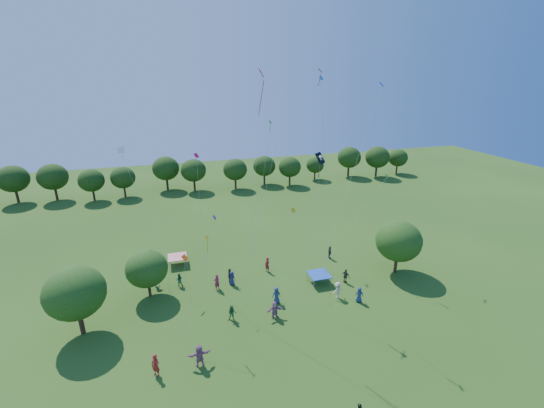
{
  "coord_description": "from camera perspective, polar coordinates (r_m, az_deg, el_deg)",
  "views": [
    {
      "loc": [
        -8.5,
        -14.73,
        21.8
      ],
      "look_at": [
        0.0,
        14.0,
        11.0
      ],
      "focal_mm": 24.0,
      "sensor_mm": 36.0,
      "label": 1
    }
  ],
  "objects": [
    {
      "name": "small_kite_9",
      "position": [
        37.5,
        -13.52,
        -8.44
      ],
      "size": [
        0.71,
        0.78,
        3.53
      ],
      "color": "#E64E0C"
    },
    {
      "name": "crowd_person_0",
      "position": [
        38.65,
        13.53,
        -13.68
      ],
      "size": [
        0.92,
        0.79,
        1.64
      ],
      "primitive_type": "imported",
      "rotation": [
        0.0,
        0.0,
        2.6
      ],
      "color": "navy",
      "rests_on": "ground"
    },
    {
      "name": "crowd_person_2",
      "position": [
        35.47,
        -6.29,
        -16.63
      ],
      "size": [
        0.87,
        0.62,
        1.59
      ],
      "primitive_type": "imported",
      "rotation": [
        0.0,
        0.0,
        6.01
      ],
      "color": "#275B2B",
      "rests_on": "ground"
    },
    {
      "name": "small_kite_11",
      "position": [
        40.86,
        15.49,
        1.11
      ],
      "size": [
        5.75,
        1.94,
        10.46
      ],
      "color": "green"
    },
    {
      "name": "crowd_person_9",
      "position": [
        38.81,
        10.25,
        -13.14
      ],
      "size": [
        1.26,
        0.83,
        1.78
      ],
      "primitive_type": "imported",
      "rotation": [
        0.0,
        0.0,
        3.43
      ],
      "color": "beige",
      "rests_on": "ground"
    },
    {
      "name": "small_kite_10",
      "position": [
        30.87,
        -10.91,
        -8.67
      ],
      "size": [
        2.84,
        2.27,
        7.93
      ],
      "color": "yellow"
    },
    {
      "name": "small_kite_5",
      "position": [
        41.0,
        -9.2,
        -3.08
      ],
      "size": [
        1.68,
        1.09,
        5.65
      ],
      "color": "#621583"
    },
    {
      "name": "near_tree_west",
      "position": [
        36.03,
        -28.53,
        -12.14
      ],
      "size": [
        5.09,
        5.09,
        6.47
      ],
      "color": "#422B19",
      "rests_on": "ground"
    },
    {
      "name": "small_kite_2",
      "position": [
        38.93,
        4.31,
        -2.56
      ],
      "size": [
        4.61,
        1.07,
        7.2
      ],
      "color": "yellow"
    },
    {
      "name": "crowd_person_14",
      "position": [
        41.38,
        -14.36,
        -11.43
      ],
      "size": [
        0.77,
        0.44,
        1.51
      ],
      "primitive_type": "imported",
      "rotation": [
        0.0,
        0.0,
        3.09
      ],
      "color": "#275B38",
      "rests_on": "ground"
    },
    {
      "name": "crowd_person_4",
      "position": [
        41.44,
        11.48,
        -11.01
      ],
      "size": [
        0.89,
        1.07,
        1.67
      ],
      "primitive_type": "imported",
      "rotation": [
        0.0,
        0.0,
        2.13
      ],
      "color": "#3D3531",
      "rests_on": "ground"
    },
    {
      "name": "crowd_person_13",
      "position": [
        42.67,
        -0.75,
        -9.51
      ],
      "size": [
        0.69,
        0.79,
        1.8
      ],
      "primitive_type": "imported",
      "rotation": [
        0.0,
        0.0,
        5.18
      ],
      "color": "maroon",
      "rests_on": "ground"
    },
    {
      "name": "tent_red_stripe",
      "position": [
        45.48,
        -14.63,
        -8.05
      ],
      "size": [
        2.2,
        2.2,
        1.1
      ],
      "color": "red",
      "rests_on": "ground"
    },
    {
      "name": "crowd_person_8",
      "position": [
        35.66,
        0.71,
        -16.36
      ],
      "size": [
        0.77,
        0.45,
        1.5
      ],
      "primitive_type": "imported",
      "rotation": [
        0.0,
        0.0,
        0.07
      ],
      "color": "#204C25",
      "rests_on": "ground"
    },
    {
      "name": "near_tree_east",
      "position": [
        43.66,
        19.26,
        -5.52
      ],
      "size": [
        5.14,
        5.14,
        6.26
      ],
      "color": "#422B19",
      "rests_on": "ground"
    },
    {
      "name": "crowd_person_5",
      "position": [
        31.36,
        -11.31,
        -22.3
      ],
      "size": [
        1.82,
        0.74,
        1.92
      ],
      "primitive_type": "imported",
      "rotation": [
        0.0,
        0.0,
        3.2
      ],
      "color": "#995982",
      "rests_on": "ground"
    },
    {
      "name": "crowd_person_6",
      "position": [
        40.54,
        -6.29,
        -11.51
      ],
      "size": [
        0.85,
        0.86,
        1.6
      ],
      "primitive_type": "imported",
      "rotation": [
        0.0,
        0.0,
        2.33
      ],
      "color": "navy",
      "rests_on": "ground"
    },
    {
      "name": "small_kite_1",
      "position": [
        44.71,
        0.83,
        10.46
      ],
      "size": [
        6.19,
        5.87,
        18.43
      ],
      "color": "orange"
    },
    {
      "name": "small_kite_7",
      "position": [
        43.64,
        8.01,
        11.28
      ],
      "size": [
        1.76,
        7.7,
        20.18
      ],
      "color": "#0E7FD4"
    },
    {
      "name": "crowd_person_10",
      "position": [
        40.78,
        -6.64,
        -11.16
      ],
      "size": [
        0.71,
        1.14,
        1.8
      ],
      "primitive_type": "imported",
      "rotation": [
        0.0,
        0.0,
        1.33
      ],
      "color": "#3F3832",
      "rests_on": "ground"
    },
    {
      "name": "crowd_person_3",
      "position": [
        41.95,
        -17.79,
        -11.24
      ],
      "size": [
        0.76,
        1.16,
        1.64
      ],
      "primitive_type": "imported",
      "rotation": [
        0.0,
        0.0,
        1.3
      ],
      "color": "beige",
      "rests_on": "ground"
    },
    {
      "name": "crowd_person_1",
      "position": [
        31.37,
        -17.8,
        -22.95
      ],
      "size": [
        0.85,
        0.81,
        1.93
      ],
      "primitive_type": "imported",
      "rotation": [
        0.0,
        0.0,
        5.6
      ],
      "color": "maroon",
      "rests_on": "ground"
    },
    {
      "name": "small_kite_0",
      "position": [
        34.73,
        8.15,
        10.42
      ],
      "size": [
        2.49,
        0.72,
        20.92
      ],
      "color": "red"
    },
    {
      "name": "small_kite_4",
      "position": [
        44.15,
        14.87,
        11.87
      ],
      "size": [
        8.56,
        4.65,
        19.53
      ],
      "color": "#142BCC"
    },
    {
      "name": "crowd_person_12",
      "position": [
        37.46,
        0.71,
        -14.13
      ],
      "size": [
        0.89,
        0.51,
        1.77
      ],
      "primitive_type": "imported",
      "rotation": [
        0.0,
        0.0,
        3.1
      ],
      "color": "navy",
      "rests_on": "ground"
    },
    {
      "name": "crowd_person_7",
      "position": [
        39.95,
        -8.66,
        -11.98
      ],
      "size": [
        0.8,
        0.71,
        1.79
      ],
      "primitive_type": "imported",
      "rotation": [
        0.0,
        0.0,
        3.68
      ],
      "color": "maroon",
      "rests_on": "ground"
    },
    {
      "name": "tent_blue",
      "position": [
        40.85,
        7.4,
        -10.92
      ],
      "size": [
        2.2,
        2.2,
        1.1
      ],
      "color": "blue",
      "rests_on": "ground"
    },
    {
      "name": "pirate_kite",
      "position": [
        33.72,
        7.55,
        6.6
      ],
      "size": [
        1.9,
        3.1,
        13.66
      ],
      "color": "black"
    },
    {
      "name": "near_tree_north",
      "position": [
        39.33,
        -19.05,
        -9.57
      ],
      "size": [
        4.19,
        4.19,
        5.11
      ],
      "color": "#422B19",
      "rests_on": "ground"
    },
    {
      "name": "crowd_person_15",
      "position": [
        44.14,
        -19.89,
        -9.77
      ],
      "size": [
        1.21,
        1.13,
        1.76
      ],
      "primitive_type": "imported",
      "rotation": [
        0.0,
        0.0,
        0.69
      ],
      "color": "beige",
      "rests_on": "ground"
    },
    {
      "name": "treeline",
      "position": [
        72.67,
        -10.68,
        5.37
      ],
      "size": [
        88.01,
        8.77,
        6.77
      ],
      "color": "#422B19",
      "rests_on": "ground"
    },
    {
      "name": "small_kite_3",
      "position": [
        43.77,
        -1.02,
        6.99
      ],
      "size": [
        3.56,
        4.31,
        15.2
      ],
      "color": "#399D1C"
    },
    {
      "name": "crowd_person_16",
      "position": [
        46.06,
        9.05,
        -7.51
      ],
      "size": [
        0.54,
        1.03,
        1.68
      ],
      "primitive_type": "imported",
      "rotation": [
        0.0,
        0.0,
        1.47
      ],
      "color": "#463F38",
      "rests_on": "ground"
    },
    {
      "name": "small_kite_8",
      "position": [
        37.9,
        -11.5,
        3.27
      ],
      "size": [
        0.58,
        1.24,
        13.05
      ],
      "color": "#D80C3F"
    },
    {
      "name": "red_high_kite",
      "position": [
        31.44,
        -2.06,
        13.73
      ],
      "size": [
        2.43,
        2.86,
        20.88
      ],
      "color": "red"
    },
    {
      "name": "small_kite_6",
      "position": [
        42.24,
        -21.65,
        5.19
      ],
      "size": [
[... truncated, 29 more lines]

